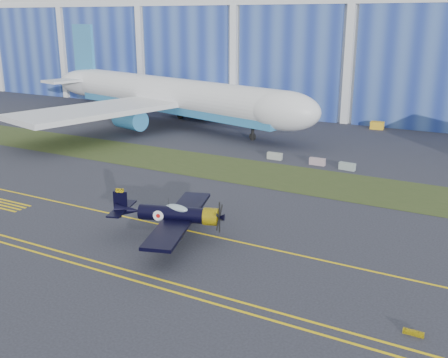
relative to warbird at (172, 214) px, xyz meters
The scene contains 15 objects.
ground 7.46m from the warbird, 103.64° to the left, with size 260.00×260.00×0.00m, color #2F303A.
grass_median 21.11m from the warbird, 94.59° to the left, with size 260.00×10.00×0.02m, color #475128.
hangar 79.77m from the warbird, 91.22° to the left, with size 220.00×45.70×30.00m.
taxiway_centreline 3.35m from the warbird, 131.04° to the left, with size 200.00×0.20×0.02m, color yellow.
edge_line_near 8.05m from the warbird, 102.53° to the right, with size 80.00×0.20×0.02m, color yellow.
edge_line_far 7.12m from the warbird, 104.36° to the right, with size 80.00×0.20×0.02m, color yellow.
hold_short_ladder 19.83m from the warbird, behind, with size 6.00×2.40×0.02m, color yellow, non-canonical shape.
guard_board_right 21.04m from the warbird, 14.01° to the right, with size 1.20×0.15×0.35m, color yellow.
warbird is the anchor object (origin of this frame).
jetliner 50.24m from the warbird, 123.98° to the left, with size 77.03×69.87×22.79m.
shipping_container 55.81m from the warbird, 100.96° to the left, with size 6.17×2.47×2.67m, color silver.
tug 54.13m from the warbird, 85.20° to the left, with size 2.14×1.34×1.25m, color gold.
barrier_a 27.89m from the warbird, 95.48° to the left, with size 2.00×0.60×0.90m, color #959C92.
barrier_b 28.00m from the warbird, 83.53° to the left, with size 2.00×0.60×0.90m, color #9F8791.
barrier_c 28.34m from the warbird, 75.52° to the left, with size 2.00×0.60×0.90m, color #8A9B98.
Camera 1 is at (25.02, -40.61, 17.80)m, focal length 42.00 mm.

